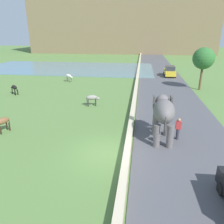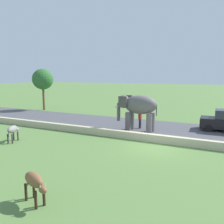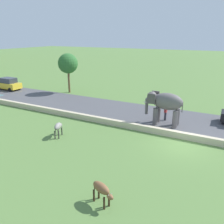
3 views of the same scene
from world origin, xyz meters
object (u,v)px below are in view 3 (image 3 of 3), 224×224
Objects in this scene: elephant at (165,103)px; person_beside_elephant at (166,112)px; car_yellow at (8,84)px; cow_grey at (58,127)px; cow_brown at (102,189)px.

elephant reaches higher than person_beside_elephant.
elephant is at bearing -97.43° from car_yellow.
person_beside_elephant is at bearing -41.21° from cow_grey.
person_beside_elephant is at bearing 2.19° from cow_brown.
car_yellow is 2.83× the size of cow_brown.
car_yellow is at bearing 58.74° from cow_brown.
person_beside_elephant is 1.15× the size of cow_brown.
cow_grey is 8.85m from cow_brown.
car_yellow is at bearing 82.57° from elephant.
cow_brown is (-14.87, -24.50, -0.06)m from car_yellow.
car_yellow is (3.15, 24.15, -1.14)m from elephant.
cow_grey is (-6.44, 6.75, -1.20)m from elephant.
cow_brown is (-12.82, -0.49, -0.04)m from person_beside_elephant.
car_yellow is at bearing 61.14° from cow_grey.
person_beside_elephant is at bearing 7.62° from elephant.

